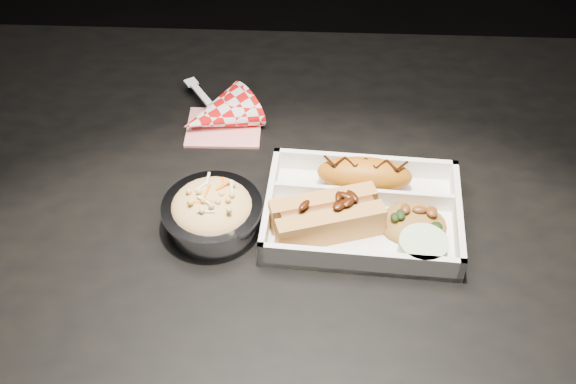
# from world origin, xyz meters

# --- Properties ---
(dining_table) EXTENTS (1.20, 0.80, 0.75)m
(dining_table) POSITION_xyz_m (0.00, 0.00, 0.66)
(dining_table) COLOR black
(dining_table) RESTS_ON ground
(food_tray) EXTENTS (0.26, 0.19, 0.04)m
(food_tray) POSITION_xyz_m (0.06, -0.05, 0.76)
(food_tray) COLOR white
(food_tray) RESTS_ON dining_table
(fried_pastry) EXTENTS (0.13, 0.06, 0.05)m
(fried_pastry) POSITION_xyz_m (0.06, 0.01, 0.78)
(fried_pastry) COLOR #BA6612
(fried_pastry) RESTS_ON food_tray
(hotdog) EXTENTS (0.15, 0.10, 0.06)m
(hotdog) POSITION_xyz_m (0.01, -0.07, 0.78)
(hotdog) COLOR #C78844
(hotdog) RESTS_ON food_tray
(fried_rice_mound) EXTENTS (0.09, 0.08, 0.03)m
(fried_rice_mound) POSITION_xyz_m (0.12, -0.06, 0.77)
(fried_rice_mound) COLOR #A3702F
(fried_rice_mound) RESTS_ON food_tray
(cupcake_liner) EXTENTS (0.06, 0.06, 0.03)m
(cupcake_liner) POSITION_xyz_m (0.13, -0.11, 0.77)
(cupcake_liner) COLOR #B5D29F
(cupcake_liner) RESTS_ON food_tray
(foil_coleslaw_cup) EXTENTS (0.13, 0.13, 0.07)m
(foil_coleslaw_cup) POSITION_xyz_m (-0.14, -0.07, 0.78)
(foil_coleslaw_cup) COLOR silver
(foil_coleslaw_cup) RESTS_ON dining_table
(napkin_fork) EXTENTS (0.15, 0.16, 0.10)m
(napkin_fork) POSITION_xyz_m (-0.15, 0.14, 0.77)
(napkin_fork) COLOR red
(napkin_fork) RESTS_ON dining_table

